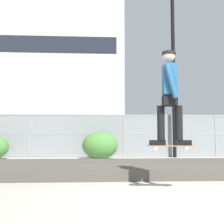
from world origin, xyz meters
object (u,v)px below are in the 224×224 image
object	(u,v)px
parked_car_near	(55,137)
parked_car_mid	(181,137)
shrub_center	(100,145)
skateboard	(170,146)
street_lamp	(173,51)
skater	(169,91)

from	to	relation	value
parked_car_near	parked_car_mid	size ratio (longest dim) A/B	0.99
parked_car_mid	shrub_center	size ratio (longest dim) A/B	3.20
skateboard	street_lamp	xyz separation A→B (m)	(2.14, 7.60, 3.88)
skater	parked_car_near	distance (m)	10.81
skateboard	shrub_center	world-z (taller)	shrub_center
shrub_center	parked_car_near	bearing A→B (deg)	122.42
parked_car_near	skater	bearing A→B (deg)	-72.25
street_lamp	parked_car_mid	bearing A→B (deg)	67.53
street_lamp	parked_car_near	world-z (taller)	street_lamp
skateboard	shrub_center	bearing A→B (deg)	99.03
skateboard	skater	size ratio (longest dim) A/B	0.49
parked_car_mid	shrub_center	xyz separation A→B (m)	(-4.22, -3.23, -0.29)
skateboard	street_lamp	world-z (taller)	street_lamp
skateboard	parked_car_mid	xyz separation A→B (m)	(3.14, 10.02, 0.08)
street_lamp	parked_car_mid	world-z (taller)	street_lamp
street_lamp	parked_car_mid	distance (m)	4.61
parked_car_mid	shrub_center	bearing A→B (deg)	-142.56
parked_car_near	shrub_center	bearing A→B (deg)	-57.58
skateboard	parked_car_mid	world-z (taller)	parked_car_mid
skater	street_lamp	bearing A→B (deg)	74.26
skater	street_lamp	xyz separation A→B (m)	(2.14, 7.60, 2.93)
street_lamp	parked_car_near	bearing A→B (deg)	153.91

